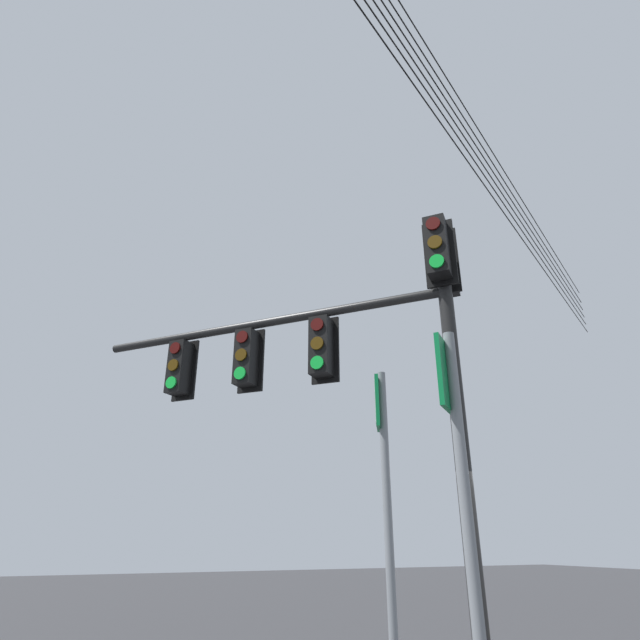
# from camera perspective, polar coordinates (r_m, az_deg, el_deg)

# --- Properties ---
(signal_mast_assembly) EXTENTS (4.87, 4.57, 6.03)m
(signal_mast_assembly) POSITION_cam_1_polar(r_m,az_deg,el_deg) (7.71, 2.47, -3.15)
(signal_mast_assembly) COLOR black
(signal_mast_assembly) RESTS_ON ground
(route_sign_primary) EXTENTS (0.26, 0.30, 2.94)m
(route_sign_primary) POSITION_cam_1_polar(r_m,az_deg,el_deg) (3.21, 15.53, -20.29)
(route_sign_primary) COLOR slate
(route_sign_primary) RESTS_ON ground
(route_sign_secondary) EXTENTS (0.27, 0.18, 3.06)m
(route_sign_secondary) POSITION_cam_1_polar(r_m,az_deg,el_deg) (4.39, 7.30, -21.29)
(route_sign_secondary) COLOR slate
(route_sign_secondary) RESTS_ON ground
(overhead_wire_span) EXTENTS (13.29, 22.32, 2.40)m
(overhead_wire_span) POSITION_cam_1_polar(r_m,az_deg,el_deg) (11.00, 13.84, 21.53)
(overhead_wire_span) COLOR black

